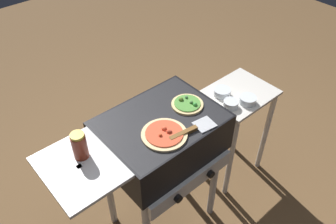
% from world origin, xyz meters
% --- Properties ---
extents(ground_plane, '(8.00, 8.00, 0.00)m').
position_xyz_m(ground_plane, '(0.00, 0.00, 0.00)').
color(ground_plane, brown).
extents(grill, '(0.96, 0.53, 0.90)m').
position_xyz_m(grill, '(-0.01, -0.00, 0.76)').
color(grill, black).
rests_on(grill, ground_plane).
extents(pizza_pepperoni, '(0.23, 0.23, 0.03)m').
position_xyz_m(pizza_pepperoni, '(-0.06, -0.10, 0.91)').
color(pizza_pepperoni, beige).
rests_on(pizza_pepperoni, grill).
extents(pizza_veggie, '(0.17, 0.17, 0.04)m').
position_xyz_m(pizza_veggie, '(0.18, -0.01, 0.91)').
color(pizza_veggie, '#E0C17F').
rests_on(pizza_veggie, grill).
extents(sauce_jar, '(0.07, 0.07, 0.14)m').
position_xyz_m(sauce_jar, '(-0.44, 0.05, 0.97)').
color(sauce_jar, maroon).
rests_on(sauce_jar, grill).
extents(spatula, '(0.27, 0.10, 0.02)m').
position_xyz_m(spatula, '(0.06, -0.17, 0.91)').
color(spatula, '#B7BABF').
rests_on(spatula, grill).
extents(prep_table, '(0.44, 0.36, 0.74)m').
position_xyz_m(prep_table, '(0.66, 0.00, 0.53)').
color(prep_table, beige).
rests_on(prep_table, ground_plane).
extents(topping_bowl_near, '(0.09, 0.09, 0.04)m').
position_xyz_m(topping_bowl_near, '(0.51, -0.06, 0.76)').
color(topping_bowl_near, silver).
rests_on(topping_bowl_near, prep_table).
extents(topping_bowl_far, '(0.11, 0.11, 0.04)m').
position_xyz_m(topping_bowl_far, '(0.55, 0.06, 0.76)').
color(topping_bowl_far, silver).
rests_on(topping_bowl_far, prep_table).
extents(topping_bowl_middle, '(0.11, 0.11, 0.04)m').
position_xyz_m(topping_bowl_middle, '(0.61, -0.10, 0.76)').
color(topping_bowl_middle, silver).
rests_on(topping_bowl_middle, prep_table).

